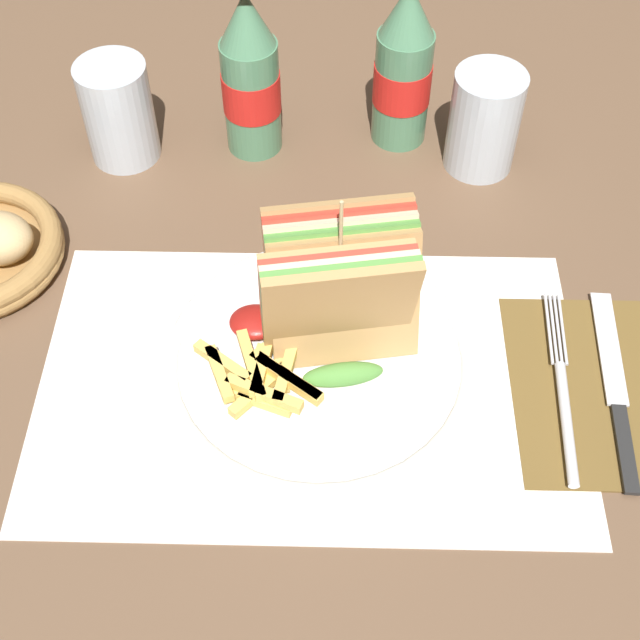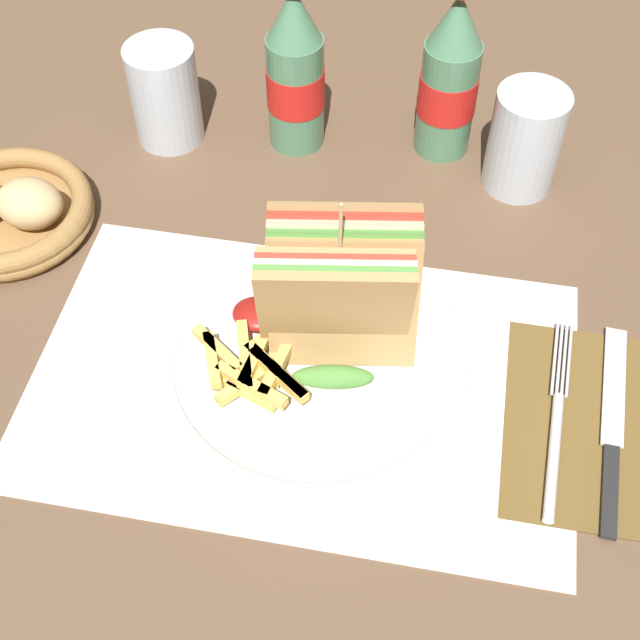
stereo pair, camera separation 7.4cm
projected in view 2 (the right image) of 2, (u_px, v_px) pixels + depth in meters
ground_plane at (301, 354)px, 0.77m from camera, size 4.00×4.00×0.00m
placemat at (303, 381)px, 0.75m from camera, size 0.46×0.30×0.00m
plate_main at (316, 360)px, 0.76m from camera, size 0.26×0.26×0.02m
club_sandwich at (339, 296)px, 0.71m from camera, size 0.14×0.11×0.16m
fries_pile at (254, 368)px, 0.73m from camera, size 0.11×0.09×0.02m
ketchup_blob at (258, 314)px, 0.77m from camera, size 0.04×0.04×0.02m
napkin at (583, 424)px, 0.73m from camera, size 0.13×0.19×0.00m
fork at (556, 434)px, 0.71m from camera, size 0.02×0.19×0.01m
knife at (612, 428)px, 0.72m from camera, size 0.03×0.20×0.00m
coke_bottle_near at (295, 72)px, 0.89m from camera, size 0.06×0.06×0.20m
coke_bottle_far at (450, 78)px, 0.88m from camera, size 0.06×0.06×0.20m
glass_near at (524, 146)px, 0.87m from camera, size 0.07×0.07×0.11m
glass_far at (166, 99)px, 0.92m from camera, size 0.07×0.07×0.11m
bread_basket at (6, 211)px, 0.86m from camera, size 0.17×0.17×0.06m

